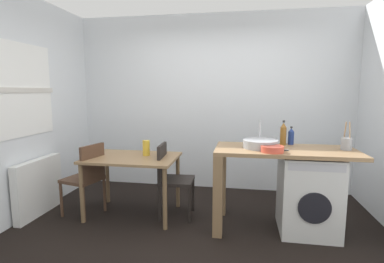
# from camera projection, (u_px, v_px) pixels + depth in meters

# --- Properties ---
(ground_plane) EXTENTS (5.46, 5.46, 0.00)m
(ground_plane) POSITION_uv_depth(u_px,v_px,m) (194.00, 239.00, 3.08)
(ground_plane) COLOR black
(wall_back) EXTENTS (4.60, 0.10, 2.70)m
(wall_back) POSITION_uv_depth(u_px,v_px,m) (212.00, 103.00, 4.60)
(wall_back) COLOR silver
(wall_back) RESTS_ON ground_plane
(wall_window_side) EXTENTS (0.12, 3.80, 2.70)m
(wall_window_side) POSITION_uv_depth(u_px,v_px,m) (4.00, 108.00, 3.26)
(wall_window_side) COLOR silver
(wall_window_side) RESTS_ON ground_plane
(radiator) EXTENTS (0.10, 0.80, 0.70)m
(radiator) POSITION_uv_depth(u_px,v_px,m) (39.00, 187.00, 3.67)
(radiator) COLOR white
(radiator) RESTS_ON ground_plane
(dining_table) EXTENTS (1.10, 0.76, 0.74)m
(dining_table) POSITION_uv_depth(u_px,v_px,m) (132.00, 164.00, 3.62)
(dining_table) COLOR olive
(dining_table) RESTS_ON ground_plane
(chair_person_seat) EXTENTS (0.49, 0.49, 0.90)m
(chair_person_seat) POSITION_uv_depth(u_px,v_px,m) (87.00, 175.00, 3.62)
(chair_person_seat) COLOR #4C3323
(chair_person_seat) RESTS_ON ground_plane
(chair_opposite) EXTENTS (0.42, 0.42, 0.90)m
(chair_opposite) POSITION_uv_depth(u_px,v_px,m) (171.00, 176.00, 3.60)
(chair_opposite) COLOR black
(chair_opposite) RESTS_ON ground_plane
(kitchen_counter) EXTENTS (1.50, 0.68, 0.92)m
(kitchen_counter) POSITION_uv_depth(u_px,v_px,m) (265.00, 162.00, 3.24)
(kitchen_counter) COLOR olive
(kitchen_counter) RESTS_ON ground_plane
(washing_machine) EXTENTS (0.60, 0.61, 0.86)m
(washing_machine) POSITION_uv_depth(u_px,v_px,m) (308.00, 194.00, 3.20)
(washing_machine) COLOR silver
(washing_machine) RESTS_ON ground_plane
(sink_basin) EXTENTS (0.38, 0.38, 0.09)m
(sink_basin) POSITION_uv_depth(u_px,v_px,m) (260.00, 144.00, 3.22)
(sink_basin) COLOR #9EA0A5
(sink_basin) RESTS_ON kitchen_counter
(tap) EXTENTS (0.02, 0.02, 0.28)m
(tap) POSITION_uv_depth(u_px,v_px,m) (260.00, 133.00, 3.38)
(tap) COLOR #B2B2B7
(tap) RESTS_ON kitchen_counter
(bottle_tall_green) EXTENTS (0.07, 0.07, 0.29)m
(bottle_tall_green) POSITION_uv_depth(u_px,v_px,m) (283.00, 134.00, 3.38)
(bottle_tall_green) COLOR brown
(bottle_tall_green) RESTS_ON kitchen_counter
(bottle_squat_brown) EXTENTS (0.07, 0.07, 0.21)m
(bottle_squat_brown) POSITION_uv_depth(u_px,v_px,m) (291.00, 136.00, 3.42)
(bottle_squat_brown) COLOR navy
(bottle_squat_brown) RESTS_ON kitchen_counter
(mixing_bowl) EXTENTS (0.23, 0.23, 0.06)m
(mixing_bowl) POSITION_uv_depth(u_px,v_px,m) (272.00, 149.00, 3.01)
(mixing_bowl) COLOR #D84C38
(mixing_bowl) RESTS_ON kitchen_counter
(utensil_crock) EXTENTS (0.11, 0.11, 0.30)m
(utensil_crock) POSITION_uv_depth(u_px,v_px,m) (346.00, 143.00, 3.11)
(utensil_crock) COLOR gray
(utensil_crock) RESTS_ON kitchen_counter
(vase) EXTENTS (0.09, 0.09, 0.19)m
(vase) POSITION_uv_depth(u_px,v_px,m) (146.00, 148.00, 3.67)
(vase) COLOR gold
(vase) RESTS_ON dining_table
(scissors) EXTENTS (0.15, 0.06, 0.01)m
(scissors) POSITION_uv_depth(u_px,v_px,m) (282.00, 150.00, 3.09)
(scissors) COLOR #B2B2B7
(scissors) RESTS_ON kitchen_counter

